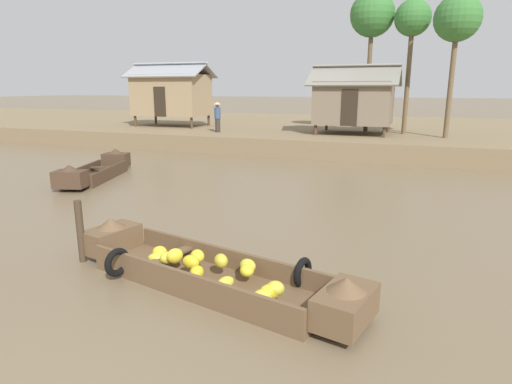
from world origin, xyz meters
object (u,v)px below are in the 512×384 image
(stilt_house_left, at_px, (171,94))
(palm_tree_near, at_px, (372,16))
(stilt_house_mid_left, at_px, (354,101))
(palm_tree_far, at_px, (413,21))
(banana_boat, at_px, (208,271))
(cargo_boat_upstream, at_px, (96,171))
(palm_tree_mid, at_px, (457,20))
(vendor_person, at_px, (217,115))
(mooring_post, at_px, (80,231))

(stilt_house_left, xyz_separation_m, palm_tree_near, (12.12, 0.80, 4.13))
(stilt_house_mid_left, relative_size, palm_tree_near, 0.62)
(palm_tree_near, relative_size, palm_tree_far, 1.09)
(banana_boat, relative_size, stilt_house_left, 1.11)
(cargo_boat_upstream, xyz_separation_m, palm_tree_far, (10.46, 11.83, 6.31))
(stilt_house_left, xyz_separation_m, palm_tree_mid, (16.22, -1.18, 3.45))
(palm_tree_mid, relative_size, vendor_person, 3.99)
(palm_tree_near, bearing_deg, stilt_house_mid_left, -108.87)
(stilt_house_mid_left, distance_m, palm_tree_mid, 5.96)
(palm_tree_far, relative_size, mooring_post, 5.48)
(banana_boat, height_order, stilt_house_mid_left, stilt_house_mid_left)
(cargo_boat_upstream, relative_size, stilt_house_left, 0.90)
(cargo_boat_upstream, height_order, palm_tree_far, palm_tree_far)
(palm_tree_near, relative_size, vendor_person, 4.46)
(palm_tree_mid, xyz_separation_m, vendor_person, (-11.75, -1.41, -4.54))
(stilt_house_left, distance_m, vendor_person, 5.28)
(banana_boat, distance_m, vendor_person, 17.31)
(vendor_person, bearing_deg, stilt_house_mid_left, 15.03)
(stilt_house_left, bearing_deg, vendor_person, -30.14)
(stilt_house_mid_left, bearing_deg, palm_tree_mid, -6.31)
(stilt_house_mid_left, xyz_separation_m, palm_tree_far, (2.59, 0.84, 4.00))
(stilt_house_mid_left, bearing_deg, banana_boat, -89.66)
(vendor_person, xyz_separation_m, mooring_post, (4.46, -15.54, -1.23))
(stilt_house_left, xyz_separation_m, vendor_person, (4.47, -2.60, -1.09))
(stilt_house_left, bearing_deg, palm_tree_near, 3.78)
(cargo_boat_upstream, distance_m, stilt_house_mid_left, 13.72)
(banana_boat, height_order, palm_tree_near, palm_tree_near)
(palm_tree_mid, distance_m, palm_tree_far, 2.43)
(palm_tree_far, bearing_deg, stilt_house_mid_left, -162.00)
(banana_boat, xyz_separation_m, palm_tree_far, (2.48, 18.39, 6.36))
(palm_tree_mid, height_order, mooring_post, palm_tree_mid)
(banana_boat, xyz_separation_m, stilt_house_mid_left, (-0.11, 17.55, 2.36))
(vendor_person, bearing_deg, palm_tree_far, 15.83)
(vendor_person, bearing_deg, stilt_house_left, 149.86)
(palm_tree_near, relative_size, palm_tree_mid, 1.12)
(palm_tree_near, height_order, palm_tree_far, palm_tree_near)
(stilt_house_left, bearing_deg, palm_tree_far, 0.67)
(stilt_house_left, distance_m, palm_tree_near, 12.83)
(banana_boat, bearing_deg, palm_tree_near, 88.80)
(banana_boat, distance_m, palm_tree_far, 19.62)
(stilt_house_mid_left, height_order, mooring_post, stilt_house_mid_left)
(banana_boat, distance_m, cargo_boat_upstream, 10.33)
(stilt_house_left, relative_size, mooring_post, 4.17)
(palm_tree_near, bearing_deg, vendor_person, -156.08)
(palm_tree_mid, bearing_deg, palm_tree_near, 154.14)
(cargo_boat_upstream, relative_size, palm_tree_mid, 0.70)
(stilt_house_left, bearing_deg, mooring_post, -63.78)
(palm_tree_mid, distance_m, mooring_post, 19.33)
(stilt_house_mid_left, relative_size, mooring_post, 3.69)
(stilt_house_left, distance_m, palm_tree_far, 14.68)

